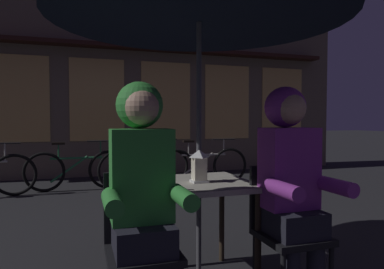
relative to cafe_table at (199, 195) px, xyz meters
The scene contains 10 objects.
cafe_table is the anchor object (origin of this frame).
lantern 0.23m from the cafe_table, 105.95° to the right, with size 0.11×0.11×0.23m.
chair_left 0.62m from the cafe_table, 142.45° to the right, with size 0.40×0.40×0.87m.
chair_right 0.62m from the cafe_table, 37.55° to the right, with size 0.40×0.40×0.87m.
person_left_hooded 0.67m from the cafe_table, 138.43° to the right, with size 0.45×0.56×1.40m.
person_right_hooded 0.67m from the cafe_table, 41.57° to the right, with size 0.45×0.56×1.40m.
shopfront_building 5.93m from the cafe_table, 87.28° to the left, with size 10.00×0.93×6.20m.
bicycle_second 3.85m from the cafe_table, 103.32° to the left, with size 1.68×0.08×0.84m.
bicycle_third 3.69m from the cafe_table, 85.89° to the left, with size 1.67×0.31×0.84m.
bicycle_fourth 3.86m from the cafe_table, 69.73° to the left, with size 1.68×0.17×0.84m.
Camera 1 is at (-0.80, -2.32, 1.18)m, focal length 32.17 mm.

